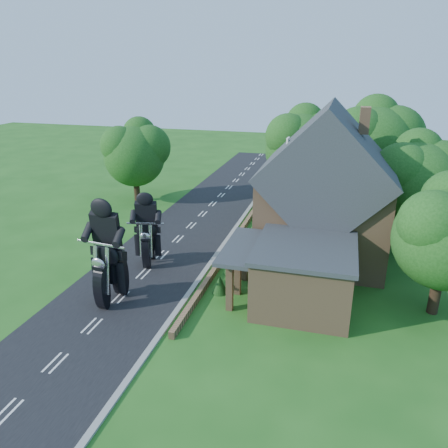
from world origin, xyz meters
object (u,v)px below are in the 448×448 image
(house, at_px, (325,194))
(motorcycle_lead, at_px, (112,287))
(garden_wall, at_px, (230,248))
(annex, at_px, (302,273))
(motorcycle_follow, at_px, (149,254))

(house, height_order, motorcycle_lead, house)
(garden_wall, xyz_separation_m, annex, (5.57, -5.80, 1.57))
(garden_wall, distance_m, motorcycle_follow, 5.78)
(garden_wall, height_order, motorcycle_lead, motorcycle_lead)
(annex, relative_size, motorcycle_lead, 3.62)
(motorcycle_follow, bearing_deg, annex, 154.56)
(motorcycle_follow, bearing_deg, house, -169.94)
(motorcycle_lead, relative_size, motorcycle_follow, 1.22)
(motorcycle_lead, bearing_deg, house, -132.02)
(annex, bearing_deg, house, 84.76)
(house, height_order, motorcycle_follow, house)
(motorcycle_lead, bearing_deg, garden_wall, -111.48)
(house, bearing_deg, garden_wall, -170.83)
(garden_wall, relative_size, motorcycle_lead, 11.28)
(house, relative_size, annex, 1.45)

